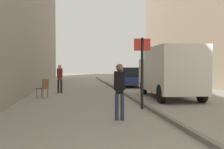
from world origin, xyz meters
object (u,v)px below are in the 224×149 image
pedestrian_mid_block (60,77)px  street_sign_post (142,67)px  cafe_chair_near_window (44,87)px  delivery_van (170,71)px  pedestrian_main_foreground (120,88)px  parked_car (130,77)px

pedestrian_mid_block → street_sign_post: bearing=116.8°
street_sign_post → cafe_chair_near_window: (-3.95, 3.77, -1.00)m
pedestrian_mid_block → delivery_van: bearing=148.0°
pedestrian_main_foreground → pedestrian_mid_block: size_ratio=1.00×
pedestrian_main_foreground → delivery_van: bearing=71.7°
parked_car → pedestrian_main_foreground: bearing=-103.6°
pedestrian_mid_block → delivery_van: delivery_van is taller
parked_car → pedestrian_mid_block: bearing=-140.4°
street_sign_post → pedestrian_mid_block: bearing=-56.0°
parked_car → cafe_chair_near_window: size_ratio=4.48×
delivery_van → street_sign_post: street_sign_post is taller
delivery_van → parked_car: size_ratio=1.17×
pedestrian_main_foreground → cafe_chair_near_window: size_ratio=1.75×
pedestrian_mid_block → parked_car: 6.56m
pedestrian_mid_block → cafe_chair_near_window: 2.46m
delivery_van → cafe_chair_near_window: 6.20m
street_sign_post → pedestrian_main_foreground: bearing=63.2°
street_sign_post → cafe_chair_near_window: bearing=-38.2°
parked_car → street_sign_post: street_sign_post is taller
street_sign_post → parked_car: bearing=-93.9°
delivery_van → cafe_chair_near_window: bearing=174.2°
pedestrian_mid_block → cafe_chair_near_window: size_ratio=1.75×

